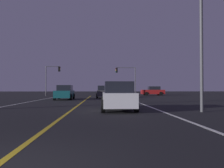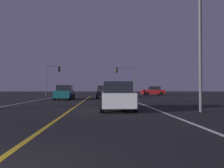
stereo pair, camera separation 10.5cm
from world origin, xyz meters
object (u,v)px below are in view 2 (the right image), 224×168
car_oncoming (64,93)px  street_lamp_right_near (192,20)px  traffic_light_near_right (125,74)px  car_ahead_far (103,92)px  car_lead_same_lane (117,97)px  traffic_light_near_left (53,74)px  car_crossing_side (153,91)px

car_oncoming → street_lamp_right_near: size_ratio=0.53×
traffic_light_near_right → car_ahead_far: bearing=66.1°
car_lead_same_lane → traffic_light_near_left: (-9.53, 27.49, 3.08)m
car_oncoming → traffic_light_near_right: (8.66, 14.02, 3.02)m
car_ahead_far → traffic_light_near_right: size_ratio=0.84×
car_oncoming → traffic_light_near_right: 16.76m
car_ahead_far → car_lead_same_lane: bearing=-178.0°
car_crossing_side → traffic_light_near_right: bearing=18.4°
car_oncoming → traffic_light_near_left: 14.98m
street_lamp_right_near → car_crossing_side: bearing=-98.8°
car_ahead_far → traffic_light_near_right: (4.04, 9.11, 3.02)m
car_oncoming → street_lamp_right_near: (9.36, -14.67, 4.30)m
car_ahead_far → street_lamp_right_near: (4.74, -19.58, 4.30)m
car_oncoming → car_crossing_side: 21.19m
car_lead_same_lane → car_ahead_far: bearing=2.0°
traffic_light_near_right → street_lamp_right_near: (0.70, -28.69, 1.28)m
car_lead_same_lane → street_lamp_right_near: street_lamp_right_near is taller
car_lead_same_lane → car_oncoming: same height
car_lead_same_lane → car_oncoming: 14.46m
traffic_light_near_right → street_lamp_right_near: street_lamp_right_near is taller
car_lead_same_lane → traffic_light_near_right: 27.86m
traffic_light_near_right → traffic_light_near_left: 12.93m
traffic_light_near_right → car_crossing_side: bearing=-161.6°
traffic_light_near_right → car_oncoming: bearing=58.3°
car_crossing_side → street_lamp_right_near: bearing=81.2°
traffic_light_near_right → car_lead_same_lane: bearing=83.0°
traffic_light_near_left → car_crossing_side: bearing=5.6°
car_lead_same_lane → car_oncoming: (-5.27, 13.47, 0.00)m
car_lead_same_lane → car_crossing_side: (8.81, 29.29, 0.00)m
car_crossing_side → traffic_light_near_left: traffic_light_near_left is taller
car_oncoming → street_lamp_right_near: bearing=32.5°
car_lead_same_lane → traffic_light_near_right: bearing=-7.0°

